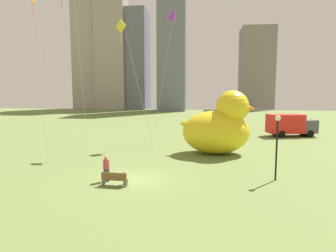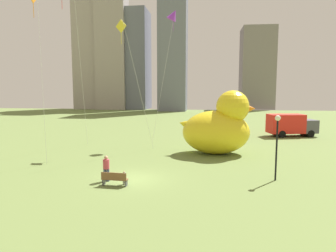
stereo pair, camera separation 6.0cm
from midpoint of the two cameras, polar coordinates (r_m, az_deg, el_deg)
ground_plane at (r=22.11m, az=-6.57°, el=-9.50°), size 140.00×140.00×0.00m
park_bench at (r=20.69m, az=-9.69°, el=-9.33°), size 1.70×0.57×0.90m
person_adult at (r=21.67m, az=-11.13°, el=-7.30°), size 0.43×0.43×1.74m
person_child at (r=20.90m, az=-7.96°, el=-9.13°), size 0.21×0.21×0.86m
giant_inflatable_duck at (r=30.16m, az=9.04°, el=-0.18°), size 7.24×4.65×6.00m
lamppost at (r=22.27m, az=19.00°, el=-1.61°), size 0.37×0.37×4.42m
box_truck at (r=43.69m, az=21.14°, el=0.15°), size 6.47×3.58×2.85m
city_skyline at (r=94.19m, az=-2.96°, el=12.82°), size 57.96×20.20×38.52m
kite_orange at (r=27.66m, az=-23.12°, el=19.62°), size 0.59×1.27×13.86m
kite_purple at (r=36.57m, az=0.86°, el=19.32°), size 3.17×2.99×14.87m
kite_yellow at (r=32.19m, az=-8.26°, el=16.38°), size 3.56×3.92×12.80m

